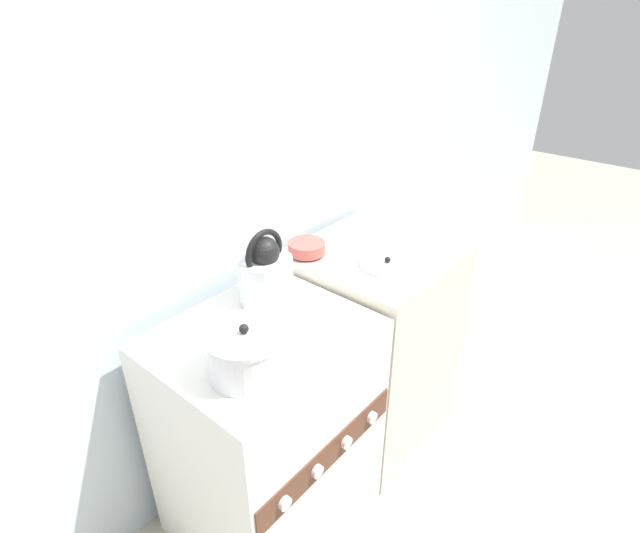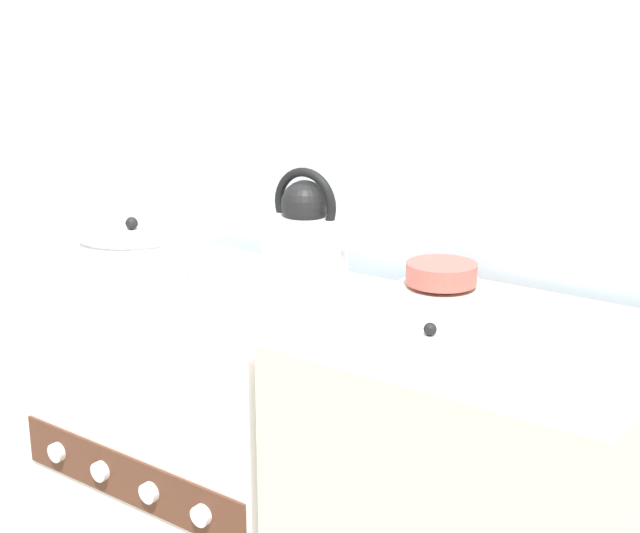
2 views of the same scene
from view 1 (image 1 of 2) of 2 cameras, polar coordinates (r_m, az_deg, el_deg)
wall_back at (r=1.73m, az=-16.19°, el=6.78°), size 7.00×0.06×2.50m
stove at (r=1.93m, az=-5.95°, el=-18.44°), size 0.68×0.60×0.91m
counter at (r=2.31m, az=5.95°, el=-8.59°), size 0.64×0.60×0.94m
kettle at (r=1.74m, az=-6.21°, el=-0.81°), size 0.24×0.19×0.27m
cooking_pot at (r=1.45m, az=-8.46°, el=-9.66°), size 0.23×0.23×0.16m
enamel_bowl at (r=1.99m, az=-1.52°, el=2.17°), size 0.15×0.15×0.05m
loose_pot_lid at (r=1.95m, az=7.70°, el=0.36°), size 0.22×0.22×0.03m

